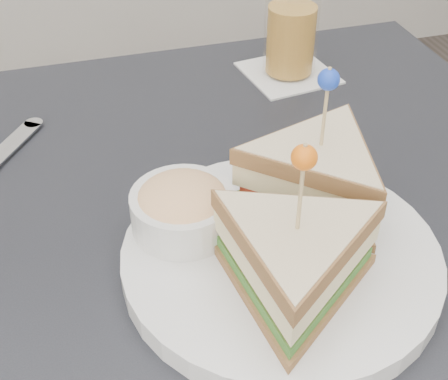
% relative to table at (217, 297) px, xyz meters
% --- Properties ---
extents(table, '(0.80, 0.80, 0.75)m').
position_rel_table_xyz_m(table, '(0.00, 0.00, 0.00)').
color(table, black).
rests_on(table, ground).
extents(plate_meal, '(0.32, 0.31, 0.16)m').
position_rel_table_xyz_m(plate_meal, '(0.05, -0.04, 0.12)').
color(plate_meal, silver).
rests_on(plate_meal, table).
extents(drink_set, '(0.12, 0.12, 0.14)m').
position_rel_table_xyz_m(drink_set, '(0.18, 0.28, 0.14)').
color(drink_set, silver).
rests_on(drink_set, table).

